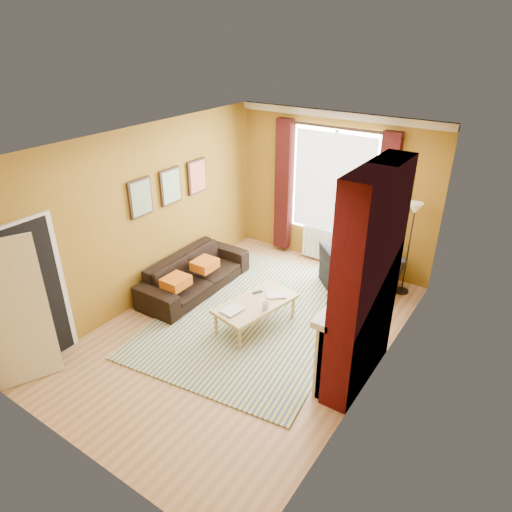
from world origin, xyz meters
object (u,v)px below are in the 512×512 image
sofa (195,274)px  coffee_table (256,304)px  wicker_stool (354,266)px  floor_lamp (413,223)px  armchair (359,270)px

sofa → coffee_table: 1.48m
sofa → coffee_table: bearing=-102.4°
coffee_table → wicker_stool: wicker_stool is taller
sofa → floor_lamp: floor_lamp is taller
sofa → wicker_stool: 2.82m
floor_lamp → armchair: bearing=-152.0°
sofa → floor_lamp: bearing=-58.1°
armchair → wicker_stool: bearing=-101.5°
sofa → armchair: (2.31, 1.56, 0.06)m
armchair → floor_lamp: 1.17m
floor_lamp → coffee_table: bearing=-124.5°
floor_lamp → wicker_stool: bearing=180.0°
sofa → floor_lamp: size_ratio=1.31×
floor_lamp → sofa: bearing=-147.2°
coffee_table → floor_lamp: 2.82m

